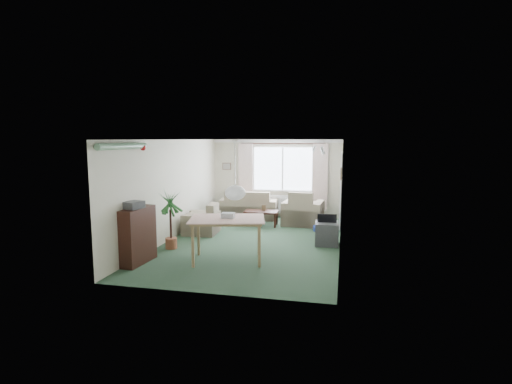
% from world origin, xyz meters
% --- Properties ---
extents(ground, '(6.50, 6.50, 0.00)m').
position_xyz_m(ground, '(0.00, 0.00, 0.00)').
color(ground, '#28432E').
extents(window, '(1.80, 0.03, 1.30)m').
position_xyz_m(window, '(0.20, 3.23, 1.50)').
color(window, white).
extents(curtain_rod, '(2.60, 0.03, 0.03)m').
position_xyz_m(curtain_rod, '(0.20, 3.15, 2.27)').
color(curtain_rod, black).
extents(curtain_left, '(0.45, 0.08, 2.00)m').
position_xyz_m(curtain_left, '(-0.95, 3.13, 1.27)').
color(curtain_left, beige).
extents(curtain_right, '(0.45, 0.08, 2.00)m').
position_xyz_m(curtain_right, '(1.35, 3.13, 1.27)').
color(curtain_right, beige).
extents(radiator, '(1.20, 0.10, 0.55)m').
position_xyz_m(radiator, '(0.20, 3.19, 0.40)').
color(radiator, white).
extents(doorway, '(0.03, 0.95, 2.00)m').
position_xyz_m(doorway, '(1.99, 2.20, 1.00)').
color(doorway, black).
extents(pendant_lamp, '(0.36, 0.36, 0.36)m').
position_xyz_m(pendant_lamp, '(0.20, -2.30, 1.48)').
color(pendant_lamp, white).
extents(tinsel_garland, '(1.60, 1.60, 0.12)m').
position_xyz_m(tinsel_garland, '(-1.92, -2.30, 2.28)').
color(tinsel_garland, '#196626').
extents(bauble_cluster_a, '(0.20, 0.20, 0.20)m').
position_xyz_m(bauble_cluster_a, '(1.30, 0.90, 2.22)').
color(bauble_cluster_a, silver).
extents(bauble_cluster_b, '(0.20, 0.20, 0.20)m').
position_xyz_m(bauble_cluster_b, '(1.60, -0.30, 2.22)').
color(bauble_cluster_b, silver).
extents(wall_picture_back, '(0.28, 0.03, 0.22)m').
position_xyz_m(wall_picture_back, '(-1.60, 3.23, 1.55)').
color(wall_picture_back, brown).
extents(wall_picture_right, '(0.03, 0.24, 0.30)m').
position_xyz_m(wall_picture_right, '(1.98, 1.20, 1.55)').
color(wall_picture_right, brown).
extents(sofa, '(1.78, 1.04, 0.86)m').
position_xyz_m(sofa, '(-0.76, 2.75, 0.43)').
color(sofa, beige).
rests_on(sofa, ground).
extents(armchair_corner, '(1.16, 1.11, 0.96)m').
position_xyz_m(armchair_corner, '(0.95, 2.22, 0.48)').
color(armchair_corner, beige).
rests_on(armchair_corner, ground).
extents(armchair_left, '(0.86, 0.90, 0.77)m').
position_xyz_m(armchair_left, '(-1.50, 0.56, 0.39)').
color(armchair_left, beige).
rests_on(armchair_left, ground).
extents(coffee_table, '(0.94, 0.55, 0.42)m').
position_xyz_m(coffee_table, '(-0.18, 1.79, 0.21)').
color(coffee_table, black).
rests_on(coffee_table, ground).
extents(photo_frame, '(0.12, 0.03, 0.16)m').
position_xyz_m(photo_frame, '(-0.12, 1.85, 0.50)').
color(photo_frame, brown).
rests_on(photo_frame, coffee_table).
extents(bookshelf, '(0.36, 0.91, 1.09)m').
position_xyz_m(bookshelf, '(-1.84, -2.05, 0.55)').
color(bookshelf, black).
rests_on(bookshelf, ground).
extents(hifi_box, '(0.35, 0.41, 0.14)m').
position_xyz_m(hifi_box, '(-1.85, -2.14, 1.16)').
color(hifi_box, '#3C3D42').
rests_on(hifi_box, bookshelf).
extents(houseplant, '(0.65, 0.65, 1.28)m').
position_xyz_m(houseplant, '(-1.65, -0.95, 0.64)').
color(houseplant, '#216026').
rests_on(houseplant, ground).
extents(dining_table, '(1.52, 1.18, 0.85)m').
position_xyz_m(dining_table, '(-0.17, -1.55, 0.42)').
color(dining_table, '#9C8254').
rests_on(dining_table, ground).
extents(gift_box, '(0.26, 0.19, 0.12)m').
position_xyz_m(gift_box, '(-0.17, -1.51, 0.91)').
color(gift_box, silver).
rests_on(gift_box, dining_table).
extents(tv_cube, '(0.55, 0.60, 0.52)m').
position_xyz_m(tv_cube, '(1.70, 0.13, 0.26)').
color(tv_cube, '#39393E').
rests_on(tv_cube, ground).
extents(pet_bed, '(0.71, 0.71, 0.12)m').
position_xyz_m(pet_bed, '(1.60, 1.51, 0.06)').
color(pet_bed, '#212698').
rests_on(pet_bed, ground).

